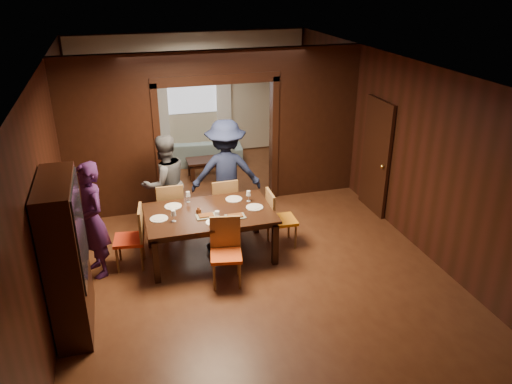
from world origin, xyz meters
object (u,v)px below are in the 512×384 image
object	(u,v)px
person_purple	(92,220)
chair_right	(282,218)
chair_far_l	(170,208)
dining_table	(210,234)
chair_far_r	(223,203)
chair_near	(226,253)
coffee_table	(206,168)
hutch	(66,257)
person_grey	(165,184)
sofa	(201,151)
person_navy	(226,173)
chair_left	(129,238)

from	to	relation	value
person_purple	chair_right	xyz separation A→B (m)	(2.90, 0.03, -0.39)
chair_right	chair_far_l	world-z (taller)	same
dining_table	chair_right	world-z (taller)	chair_right
chair_far_r	chair_near	xyz separation A→B (m)	(-0.32, -1.64, 0.00)
coffee_table	hutch	xyz separation A→B (m)	(-2.52, -4.45, 0.80)
chair_far_l	chair_near	world-z (taller)	same
chair_far_r	dining_table	bearing A→B (deg)	64.00
hutch	person_grey	bearing A→B (deg)	57.63
chair_far_r	hutch	world-z (taller)	hutch
person_grey	sofa	bearing A→B (deg)	-130.56
person_navy	dining_table	xyz separation A→B (m)	(-0.51, -1.07, -0.56)
dining_table	chair_right	distance (m)	1.19
chair_far_l	person_purple	bearing A→B (deg)	38.33
person_navy	chair_left	xyz separation A→B (m)	(-1.75, -1.04, -0.46)
sofa	chair_left	size ratio (longest dim) A/B	1.97
person_purple	person_navy	size ratio (longest dim) A/B	0.93
person_grey	dining_table	world-z (taller)	person_grey
chair_far_r	hutch	xyz separation A→B (m)	(-2.37, -2.02, 0.52)
chair_near	person_navy	bearing A→B (deg)	87.40
person_grey	chair_far_r	xyz separation A→B (m)	(0.93, -0.25, -0.37)
sofa	dining_table	bearing A→B (deg)	88.49
person_navy	chair_left	world-z (taller)	person_navy
chair_near	chair_far_r	bearing A→B (deg)	89.64
coffee_table	chair_near	bearing A→B (deg)	-96.62
chair_far_r	chair_near	size ratio (longest dim) A/B	1.00
person_purple	sofa	size ratio (longest dim) A/B	0.92
dining_table	chair_right	size ratio (longest dim) A/B	2.01
person_purple	person_navy	bearing A→B (deg)	93.19
sofa	coffee_table	distance (m)	0.90
sofa	chair_far_r	bearing A→B (deg)	93.10
person_grey	person_navy	size ratio (longest dim) A/B	0.91
person_purple	dining_table	size ratio (longest dim) A/B	0.90
chair_left	dining_table	bearing A→B (deg)	95.75
person_grey	dining_table	bearing A→B (deg)	96.54
chair_right	chair_far_l	xyz separation A→B (m)	(-1.69, 0.88, 0.00)
person_grey	coffee_table	bearing A→B (deg)	-136.75
sofa	coffee_table	bearing A→B (deg)	93.41
chair_left	chair_far_r	world-z (taller)	same
person_grey	person_navy	xyz separation A→B (m)	(1.06, -0.00, 0.09)
person_purple	sofa	distance (m)	4.81
coffee_table	chair_far_r	world-z (taller)	chair_far_r
chair_far_l	chair_far_r	distance (m)	0.90
person_grey	chair_left	xyz separation A→B (m)	(-0.69, -1.04, -0.37)
coffee_table	chair_near	size ratio (longest dim) A/B	0.82
dining_table	person_purple	bearing A→B (deg)	-179.17
person_navy	dining_table	size ratio (longest dim) A/B	0.97
person_purple	coffee_table	xyz separation A→B (m)	(2.26, 3.28, -0.68)
person_navy	hutch	bearing A→B (deg)	50.97
sofa	chair_right	xyz separation A→B (m)	(0.59, -4.16, 0.21)
sofa	chair_far_r	world-z (taller)	chair_far_r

